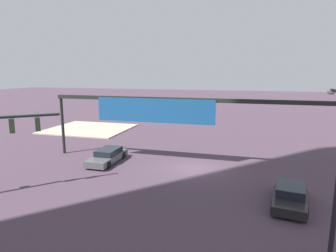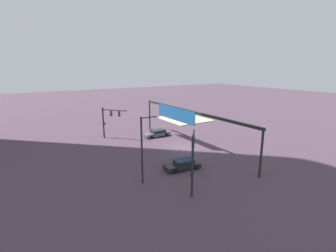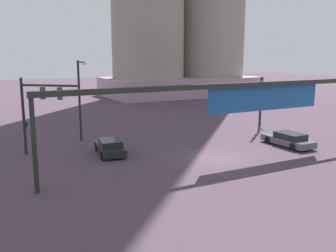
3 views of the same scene
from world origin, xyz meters
name	(u,v)px [view 3 (image 3 of 3)]	position (x,y,z in m)	size (l,w,h in m)	color
ground_plane	(217,158)	(0.00, 0.00, 0.00)	(219.50, 219.50, 0.00)	#483645
traffic_signal_near_corner	(260,94)	(11.31, 8.18, 3.71)	(4.00, 3.22, 5.50)	black
traffic_signal_opposite_side	(36,105)	(-11.98, 7.58, 4.06)	(3.85, 3.44, 6.14)	black
streetlamp_curved_arm	(80,95)	(-7.65, 10.82, 4.33)	(0.37, 2.31, 7.42)	black
overhead_sign_gantry	(240,95)	(1.17, -1.02, 4.97)	(27.36, 0.43, 5.88)	black
sedan_car_approaching	(288,140)	(7.89, 0.42, 0.58)	(2.00, 4.86, 1.21)	#4D5051
sedan_car_waiting_far	(110,147)	(-6.88, 5.15, 0.57)	(2.50, 4.64, 1.21)	black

